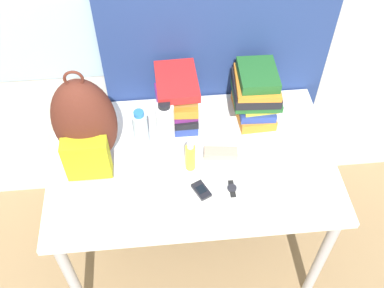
% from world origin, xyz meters
% --- Properties ---
extents(wall_back, '(6.00, 0.06, 2.50)m').
position_xyz_m(wall_back, '(-0.00, 0.89, 1.25)').
color(wall_back, beige).
rests_on(wall_back, ground_plane).
extents(curtain_blue, '(1.09, 0.04, 2.50)m').
position_xyz_m(curtain_blue, '(0.16, 0.84, 1.25)').
color(curtain_blue, navy).
rests_on(curtain_blue, ground_plane).
extents(desk, '(1.28, 0.81, 0.77)m').
position_xyz_m(desk, '(0.00, 0.40, 0.68)').
color(desk, silver).
rests_on(desk, ground_plane).
extents(backpack, '(0.27, 0.26, 0.50)m').
position_xyz_m(backpack, '(-0.44, 0.45, 0.98)').
color(backpack, '#512319').
rests_on(backpack, desk).
extents(book_stack_left, '(0.20, 0.28, 0.27)m').
position_xyz_m(book_stack_left, '(-0.04, 0.66, 0.91)').
color(book_stack_left, navy).
rests_on(book_stack_left, desk).
extents(book_stack_center, '(0.23, 0.27, 0.27)m').
position_xyz_m(book_stack_center, '(0.32, 0.65, 0.91)').
color(book_stack_center, orange).
rests_on(book_stack_center, desk).
extents(water_bottle, '(0.07, 0.07, 0.21)m').
position_xyz_m(water_bottle, '(-0.22, 0.51, 0.87)').
color(water_bottle, silver).
rests_on(water_bottle, desk).
extents(sports_bottle, '(0.08, 0.08, 0.25)m').
position_xyz_m(sports_bottle, '(-0.11, 0.51, 0.89)').
color(sports_bottle, white).
rests_on(sports_bottle, desk).
extents(sunscreen_bottle, '(0.04, 0.04, 0.16)m').
position_xyz_m(sunscreen_bottle, '(-0.01, 0.35, 0.84)').
color(sunscreen_bottle, yellow).
rests_on(sunscreen_bottle, desk).
extents(cell_phone, '(0.08, 0.10, 0.02)m').
position_xyz_m(cell_phone, '(0.02, 0.22, 0.78)').
color(cell_phone, black).
rests_on(cell_phone, desk).
extents(sunglasses_case, '(0.16, 0.07, 0.04)m').
position_xyz_m(sunglasses_case, '(0.13, 0.40, 0.79)').
color(sunglasses_case, gray).
rests_on(sunglasses_case, desk).
extents(wristwatch, '(0.04, 0.09, 0.01)m').
position_xyz_m(wristwatch, '(0.15, 0.22, 0.77)').
color(wristwatch, black).
rests_on(wristwatch, desk).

